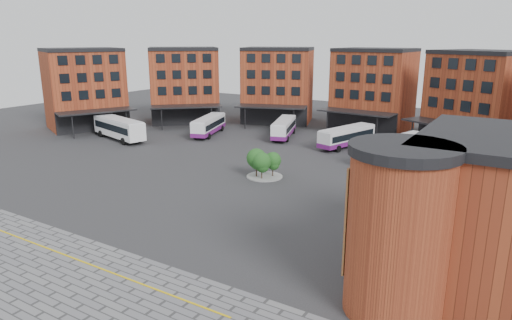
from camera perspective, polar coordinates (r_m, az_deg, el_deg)
The scene contains 12 objects.
ground at distance 47.44m, azimuth -8.46°, elevation -5.38°, with size 160.00×160.00×0.00m, color #28282B.
yellow_line at distance 37.25m, azimuth -20.21°, elevation -12.08°, with size 26.00×0.15×0.02m, color gold.
main_building at distance 80.07m, azimuth 6.55°, elevation 8.37°, with size 94.14×42.48×14.60m.
east_building at distance 32.69m, azimuth 29.31°, elevation -6.91°, with size 17.40×15.40×10.60m.
tree_island at distance 54.69m, azimuth 0.84°, elevation -0.23°, with size 4.40×4.40×3.57m.
bus_a at distance 78.84m, azimuth -16.77°, elevation 3.96°, with size 12.90×6.08×3.56m.
bus_b at distance 79.91m, azimuth -5.92°, elevation 4.37°, with size 5.86×11.38×3.13m.
bus_c at distance 77.49m, azimuth 3.50°, elevation 4.05°, with size 5.84×11.11×3.06m.
bus_d at distance 71.78m, azimuth 11.29°, elevation 2.93°, with size 5.65×11.37×3.13m.
bus_e at distance 64.37m, azimuth 17.27°, elevation 1.32°, with size 6.53×12.67×3.49m.
bus_f at distance 57.16m, azimuth 25.07°, elevation -1.43°, with size 8.18×9.89×2.96m.
blue_car at distance 34.12m, azimuth 15.65°, elevation -13.17°, with size 1.31×3.76×1.24m, color #0D22AE.
Camera 1 is at (28.96, -33.78, 16.45)m, focal length 32.00 mm.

